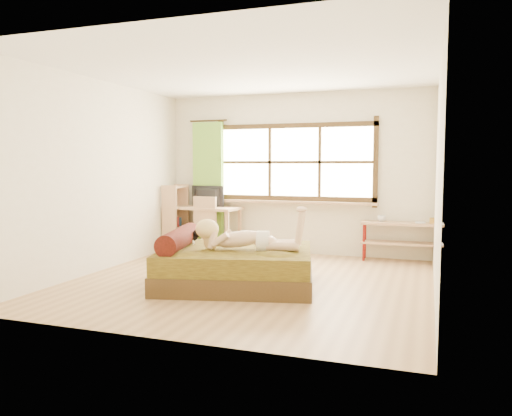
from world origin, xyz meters
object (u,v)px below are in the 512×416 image
at_px(kitten, 188,236).
at_px(bookshelf, 176,217).
at_px(woman, 246,227).
at_px(chair, 202,223).
at_px(pipe_shelf, 402,233).
at_px(bed, 233,265).
at_px(desk, 205,213).

bearing_deg(kitten, bookshelf, 108.76).
bearing_deg(woman, kitten, 156.78).
xyz_separation_m(chair, pipe_shelf, (3.21, 0.48, -0.09)).
bearing_deg(bookshelf, pipe_shelf, 2.02).
relative_size(woman, pipe_shelf, 1.06).
height_order(woman, bookshelf, bookshelf).
bearing_deg(chair, bed, -48.91).
bearing_deg(pipe_shelf, woman, -128.52).
xyz_separation_m(bed, pipe_shelf, (1.92, 2.31, 0.20)).
xyz_separation_m(woman, chair, (-1.49, 1.87, -0.21)).
distance_m(bed, desk, 2.63).
relative_size(bed, woman, 1.66).
relative_size(bed, bookshelf, 1.89).
relative_size(kitten, bookshelf, 0.25).
bearing_deg(woman, pipe_shelf, 40.29).
relative_size(bed, kitten, 7.72).
xyz_separation_m(kitten, pipe_shelf, (2.59, 2.20, -0.13)).
xyz_separation_m(desk, chair, (0.11, -0.36, -0.13)).
bearing_deg(bed, bookshelf, 119.00).
relative_size(chair, pipe_shelf, 0.78).
distance_m(woman, pipe_shelf, 2.93).
xyz_separation_m(chair, bookshelf, (-0.65, 0.30, 0.04)).
height_order(desk, chair, chair).
xyz_separation_m(bed, kitten, (-0.67, 0.11, 0.33)).
bearing_deg(chair, woman, -45.63).
bearing_deg(kitten, woman, -23.22).
xyz_separation_m(woman, kitten, (-0.87, 0.15, -0.17)).
xyz_separation_m(pipe_shelf, bookshelf, (-3.86, -0.18, 0.13)).
bearing_deg(woman, bed, 155.20).
relative_size(bed, chair, 2.23).
bearing_deg(pipe_shelf, kitten, -141.95).
distance_m(bed, chair, 2.26).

